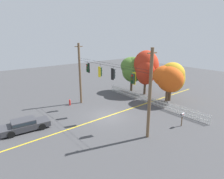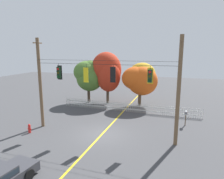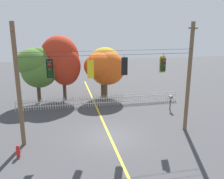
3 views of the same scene
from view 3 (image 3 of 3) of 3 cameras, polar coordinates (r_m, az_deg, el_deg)
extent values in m
plane|color=#424244|center=(18.00, -0.54, -10.89)|extent=(80.00, 80.00, 0.00)
cube|color=gold|center=(18.00, -0.54, -10.88)|extent=(0.16, 36.00, 0.01)
cylinder|color=brown|center=(16.57, -21.08, 0.61)|extent=(0.28, 0.28, 8.06)
cylinder|color=brown|center=(18.70, 17.52, 2.47)|extent=(0.28, 0.28, 8.06)
cube|color=brown|center=(16.13, -22.29, 13.03)|extent=(0.10, 1.10, 0.10)
cube|color=brown|center=(18.31, 18.42, 13.47)|extent=(0.10, 1.10, 0.10)
cylinder|color=black|center=(16.32, -0.59, 8.07)|extent=(11.64, 0.02, 0.02)
cylinder|color=black|center=(16.04, -0.42, 9.07)|extent=(11.64, 0.02, 0.02)
cylinder|color=black|center=(16.04, -14.51, 6.94)|extent=(0.03, 0.03, 0.30)
cube|color=black|center=(16.27, -14.34, 4.76)|extent=(0.43, 0.02, 1.22)
cube|color=black|center=(16.14, -14.36, 4.68)|extent=(0.30, 0.24, 0.99)
cylinder|color=red|center=(15.95, -14.45, 5.76)|extent=(0.20, 0.03, 0.20)
cube|color=black|center=(15.89, -14.48, 6.15)|extent=(0.22, 0.12, 0.06)
cylinder|color=#463B09|center=(16.01, -14.38, 4.60)|extent=(0.20, 0.03, 0.20)
cube|color=black|center=(15.94, -14.41, 4.98)|extent=(0.22, 0.12, 0.06)
cylinder|color=#073513|center=(16.07, -14.30, 3.45)|extent=(0.20, 0.03, 0.20)
cube|color=black|center=(16.00, -14.33, 3.82)|extent=(0.22, 0.12, 0.06)
cylinder|color=black|center=(16.14, -5.15, 7.23)|extent=(0.03, 0.03, 0.40)
cube|color=yellow|center=(16.12, -5.03, 4.75)|extent=(0.43, 0.02, 1.21)
cube|color=black|center=(16.25, -5.09, 4.83)|extent=(0.30, 0.24, 0.98)
cylinder|color=red|center=(16.33, -5.17, 6.04)|extent=(0.20, 0.03, 0.20)
cube|color=black|center=(16.35, -5.20, 6.46)|extent=(0.22, 0.12, 0.06)
cylinder|color=#463B09|center=(16.38, -5.15, 4.91)|extent=(0.20, 0.03, 0.20)
cube|color=black|center=(16.41, -5.17, 5.34)|extent=(0.22, 0.12, 0.06)
cylinder|color=#073513|center=(16.44, -5.12, 3.80)|extent=(0.20, 0.03, 0.20)
cube|color=black|center=(16.46, -5.15, 4.22)|extent=(0.22, 0.12, 0.06)
cylinder|color=black|center=(16.56, 2.86, 7.67)|extent=(0.03, 0.03, 0.28)
cube|color=black|center=(16.53, 2.94, 5.44)|extent=(0.43, 0.02, 1.21)
cube|color=black|center=(16.65, 2.83, 5.51)|extent=(0.30, 0.24, 0.98)
cylinder|color=red|center=(16.73, 2.73, 6.69)|extent=(0.20, 0.03, 0.20)
cube|color=black|center=(16.76, 2.69, 7.10)|extent=(0.22, 0.12, 0.06)
cylinder|color=#463B09|center=(16.78, 2.71, 5.59)|extent=(0.20, 0.03, 0.20)
cube|color=black|center=(16.81, 2.68, 6.00)|extent=(0.22, 0.12, 0.06)
cylinder|color=#073513|center=(16.84, 2.70, 4.49)|extent=(0.20, 0.03, 0.20)
cube|color=black|center=(16.86, 2.67, 4.90)|extent=(0.22, 0.12, 0.06)
cylinder|color=black|center=(17.50, 11.98, 7.71)|extent=(0.03, 0.03, 0.31)
cube|color=yellow|center=(17.70, 11.70, 5.77)|extent=(0.43, 0.02, 1.17)
cube|color=#1E3323|center=(17.58, 11.87, 5.70)|extent=(0.30, 0.24, 0.94)
cylinder|color=red|center=(17.42, 12.10, 6.64)|extent=(0.20, 0.03, 0.20)
cube|color=#1E3323|center=(17.36, 12.18, 6.99)|extent=(0.22, 0.12, 0.06)
cylinder|color=#463B09|center=(17.46, 12.05, 5.62)|extent=(0.20, 0.03, 0.20)
cube|color=#1E3323|center=(17.40, 12.13, 5.97)|extent=(0.22, 0.12, 0.06)
cylinder|color=#073513|center=(17.51, 11.99, 4.61)|extent=(0.20, 0.03, 0.20)
cube|color=#1E3323|center=(17.45, 12.07, 4.96)|extent=(0.22, 0.12, 0.06)
cube|color=silver|center=(24.36, -21.68, -3.64)|extent=(0.06, 0.04, 1.05)
cube|color=silver|center=(24.32, -21.16, -3.62)|extent=(0.06, 0.04, 1.05)
cube|color=silver|center=(24.28, -20.63, -3.59)|extent=(0.06, 0.04, 1.05)
cube|color=silver|center=(24.24, -20.10, -3.57)|extent=(0.06, 0.04, 1.05)
cube|color=silver|center=(24.21, -19.57, -3.55)|extent=(0.06, 0.04, 1.05)
cube|color=silver|center=(24.18, -19.04, -3.52)|extent=(0.06, 0.04, 1.05)
cube|color=silver|center=(24.15, -18.51, -3.50)|extent=(0.06, 0.04, 1.05)
cube|color=silver|center=(24.12, -17.98, -3.47)|extent=(0.06, 0.04, 1.05)
cube|color=silver|center=(24.10, -17.44, -3.45)|extent=(0.06, 0.04, 1.05)
cube|color=silver|center=(24.07, -16.91, -3.42)|extent=(0.06, 0.04, 1.05)
cube|color=silver|center=(24.05, -16.37, -3.40)|extent=(0.06, 0.04, 1.05)
cube|color=silver|center=(24.04, -15.83, -3.37)|extent=(0.06, 0.04, 1.05)
cube|color=silver|center=(24.02, -15.30, -3.35)|extent=(0.06, 0.04, 1.05)
cube|color=silver|center=(24.00, -14.76, -3.32)|extent=(0.06, 0.04, 1.05)
cube|color=silver|center=(23.99, -14.22, -3.29)|extent=(0.06, 0.04, 1.05)
cube|color=silver|center=(23.98, -13.68, -3.27)|extent=(0.06, 0.04, 1.05)
cube|color=silver|center=(23.97, -13.14, -3.24)|extent=(0.06, 0.04, 1.05)
cube|color=silver|center=(23.97, -12.60, -3.21)|extent=(0.06, 0.04, 1.05)
cube|color=silver|center=(23.96, -12.06, -3.18)|extent=(0.06, 0.04, 1.05)
cube|color=silver|center=(23.96, -11.52, -3.15)|extent=(0.06, 0.04, 1.05)
cube|color=silver|center=(23.96, -10.98, -3.12)|extent=(0.06, 0.04, 1.05)
cube|color=silver|center=(23.96, -10.44, -3.10)|extent=(0.06, 0.04, 1.05)
cube|color=silver|center=(23.97, -9.90, -3.07)|extent=(0.06, 0.04, 1.05)
cube|color=silver|center=(23.98, -9.36, -3.04)|extent=(0.06, 0.04, 1.05)
cube|color=silver|center=(23.98, -8.82, -3.01)|extent=(0.06, 0.04, 1.05)
cube|color=silver|center=(24.00, -8.28, -2.98)|extent=(0.06, 0.04, 1.05)
cube|color=silver|center=(24.01, -7.74, -2.95)|extent=(0.06, 0.04, 1.05)
cube|color=silver|center=(24.02, -7.20, -2.92)|extent=(0.06, 0.04, 1.05)
cube|color=silver|center=(24.04, -6.67, -2.88)|extent=(0.06, 0.04, 1.05)
cube|color=silver|center=(24.06, -6.13, -2.85)|extent=(0.06, 0.04, 1.05)
cube|color=silver|center=(24.08, -5.59, -2.82)|extent=(0.06, 0.04, 1.05)
cube|color=silver|center=(24.11, -5.06, -2.79)|extent=(0.06, 0.04, 1.05)
cube|color=silver|center=(24.13, -4.53, -2.76)|extent=(0.06, 0.04, 1.05)
cube|color=silver|center=(24.16, -4.00, -2.73)|extent=(0.06, 0.04, 1.05)
cube|color=silver|center=(24.19, -3.46, -2.70)|extent=(0.06, 0.04, 1.05)
cube|color=silver|center=(24.22, -2.94, -2.66)|extent=(0.06, 0.04, 1.05)
cube|color=silver|center=(24.25, -2.41, -2.63)|extent=(0.06, 0.04, 1.05)
cube|color=silver|center=(24.29, -1.88, -2.60)|extent=(0.06, 0.04, 1.05)
cube|color=silver|center=(24.33, -1.36, -2.57)|extent=(0.06, 0.04, 1.05)
cube|color=silver|center=(24.37, -0.83, -2.53)|extent=(0.06, 0.04, 1.05)
cube|color=silver|center=(24.41, -0.31, -2.50)|extent=(0.06, 0.04, 1.05)
cube|color=silver|center=(24.46, 0.21, -2.47)|extent=(0.06, 0.04, 1.05)
cube|color=silver|center=(24.50, 0.72, -2.44)|extent=(0.06, 0.04, 1.05)
cube|color=silver|center=(24.55, 1.24, -2.40)|extent=(0.06, 0.04, 1.05)
cube|color=silver|center=(24.60, 1.75, -2.37)|extent=(0.06, 0.04, 1.05)
cube|color=silver|center=(24.65, 2.26, -2.34)|extent=(0.06, 0.04, 1.05)
cube|color=silver|center=(24.71, 2.77, -2.31)|extent=(0.06, 0.04, 1.05)
cube|color=silver|center=(24.76, 3.28, -2.27)|extent=(0.06, 0.04, 1.05)
cube|color=silver|center=(24.82, 3.78, -2.24)|extent=(0.06, 0.04, 1.05)
cube|color=silver|center=(24.88, 4.28, -2.21)|extent=(0.06, 0.04, 1.05)
cube|color=silver|center=(24.94, 4.78, -2.17)|extent=(0.06, 0.04, 1.05)
cube|color=silver|center=(25.01, 5.28, -2.14)|extent=(0.06, 0.04, 1.05)
cube|color=silver|center=(25.07, 5.77, -2.11)|extent=(0.06, 0.04, 1.05)
cube|color=silver|center=(25.14, 6.27, -2.07)|extent=(0.06, 0.04, 1.05)
cube|color=silver|center=(25.21, 6.75, -2.04)|extent=(0.06, 0.04, 1.05)
cube|color=silver|center=(25.28, 7.24, -2.01)|extent=(0.06, 0.04, 1.05)
cube|color=silver|center=(25.35, 7.72, -1.97)|extent=(0.06, 0.04, 1.05)
cube|color=silver|center=(25.43, 8.20, -1.94)|extent=(0.06, 0.04, 1.05)
cube|color=silver|center=(25.50, 8.68, -1.91)|extent=(0.06, 0.04, 1.05)
cube|color=silver|center=(25.58, 9.16, -1.88)|extent=(0.06, 0.04, 1.05)
cube|color=silver|center=(25.66, 9.63, -1.84)|extent=(0.06, 0.04, 1.05)
cube|color=silver|center=(25.74, 10.10, -1.81)|extent=(0.06, 0.04, 1.05)
cube|color=silver|center=(25.83, 10.56, -1.78)|extent=(0.06, 0.04, 1.05)
cube|color=silver|center=(25.91, 11.03, -1.75)|extent=(0.06, 0.04, 1.05)
cube|color=silver|center=(26.00, 11.49, -1.71)|extent=(0.06, 0.04, 1.05)
cube|color=silver|center=(26.09, 11.94, -1.68)|extent=(0.06, 0.04, 1.05)
cube|color=silver|center=(26.18, 12.40, -1.65)|extent=(0.06, 0.04, 1.05)
cube|color=silver|center=(26.27, 12.85, -1.62)|extent=(0.06, 0.04, 1.05)
cube|color=silver|center=(26.36, 13.29, -1.59)|extent=(0.06, 0.04, 1.05)
cube|color=silver|center=(26.46, 13.74, -1.55)|extent=(0.06, 0.04, 1.05)
cube|color=silver|center=(26.56, 14.18, -1.52)|extent=(0.06, 0.04, 1.05)
cube|color=silver|center=(26.65, 14.61, -1.49)|extent=(0.06, 0.04, 1.05)
cube|color=silver|center=(24.33, -2.68, -3.10)|extent=(16.05, 0.03, 0.08)
cube|color=silver|center=(24.20, -2.69, -2.11)|extent=(16.05, 0.03, 0.08)
cylinder|color=#473828|center=(26.28, -16.74, -0.35)|extent=(0.38, 0.38, 2.40)
ellipsoid|color=#4C752D|center=(25.72, -16.67, 4.19)|extent=(3.57, 3.03, 3.42)
ellipsoid|color=#4C752D|center=(25.80, -16.53, 5.52)|extent=(2.78, 2.54, 3.61)
ellipsoid|color=#4C752D|center=(25.83, -17.73, 6.02)|extent=(3.62, 3.44, 2.96)
cylinder|color=#473828|center=(26.45, -11.04, 0.29)|extent=(0.36, 0.36, 2.56)
ellipsoid|color=#B22D19|center=(25.74, -10.87, 5.42)|extent=(3.15, 2.80, 4.07)
ellipsoid|color=#B22D19|center=(26.29, -12.18, 7.19)|extent=(4.07, 3.69, 4.71)
cylinder|color=brown|center=(27.34, -2.19, 0.61)|extent=(0.41, 0.41, 2.16)
ellipsoid|color=gold|center=(26.86, -1.62, 5.35)|extent=(3.42, 2.82, 4.09)
ellipsoid|color=gold|center=(26.73, -2.11, 5.57)|extent=(2.89, 2.68, 3.08)
ellipsoid|color=gold|center=(26.66, -1.66, 6.60)|extent=(3.40, 2.85, 3.04)
cylinder|color=brown|center=(26.43, -1.47, 0.33)|extent=(0.35, 0.35, 2.36)
ellipsoid|color=#DB5619|center=(26.04, -0.94, 4.96)|extent=(3.71, 3.04, 3.53)
ellipsoid|color=#DB5619|center=(25.92, -2.54, 5.50)|extent=(3.68, 3.16, 2.92)
cylinder|color=red|center=(16.34, -21.10, -13.58)|extent=(0.22, 0.22, 0.63)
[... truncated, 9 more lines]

